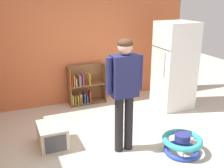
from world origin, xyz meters
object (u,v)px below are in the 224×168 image
at_px(refrigerator, 174,66).
at_px(baby_walker, 182,143).
at_px(bookshelf, 85,87).
at_px(pet_carrier, 53,136).
at_px(standing_person, 124,86).

relative_size(refrigerator, baby_walker, 2.95).
xyz_separation_m(refrigerator, bookshelf, (-1.68, 0.86, -0.53)).
distance_m(refrigerator, pet_carrier, 2.83).
height_order(refrigerator, baby_walker, refrigerator).
bearing_deg(bookshelf, pet_carrier, -123.22).
bearing_deg(pet_carrier, bookshelf, 56.78).
distance_m(standing_person, pet_carrier, 1.41).
distance_m(refrigerator, baby_walker, 1.95).
relative_size(bookshelf, standing_person, 0.49).
height_order(standing_person, baby_walker, standing_person).
height_order(bookshelf, baby_walker, bookshelf).
relative_size(refrigerator, pet_carrier, 3.22).
xyz_separation_m(refrigerator, baby_walker, (-0.89, -1.57, -0.73)).
xyz_separation_m(bookshelf, pet_carrier, (-0.98, -1.50, -0.18)).
relative_size(refrigerator, standing_person, 1.03).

